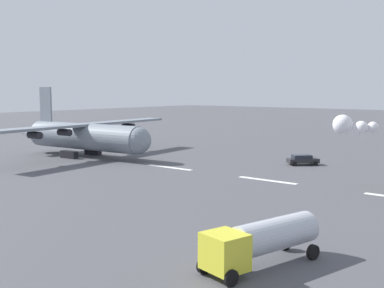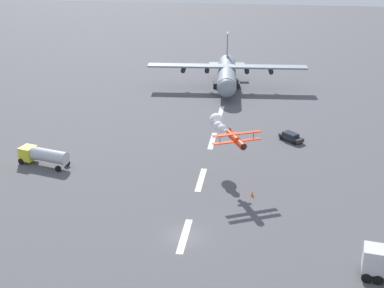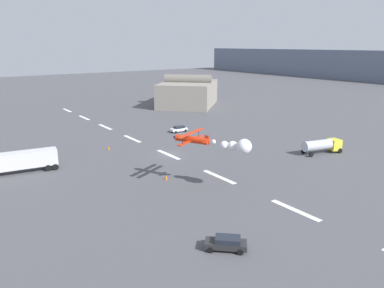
% 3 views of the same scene
% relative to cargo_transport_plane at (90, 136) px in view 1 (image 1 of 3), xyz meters
% --- Properties ---
extents(runway_stripe_6, '(8.00, 0.90, 0.01)m').
position_rel_cargo_transport_plane_xyz_m(runway_stripe_6, '(-33.04, -0.22, -3.58)').
color(runway_stripe_6, white).
rests_on(runway_stripe_6, ground).
extents(runway_stripe_7, '(8.00, 0.90, 0.01)m').
position_rel_cargo_transport_plane_xyz_m(runway_stripe_7, '(-17.04, -0.22, -3.58)').
color(runway_stripe_7, white).
rests_on(runway_stripe_7, ground).
extents(cargo_transport_plane, '(24.95, 37.95, 11.58)m').
position_rel_cargo_transport_plane_xyz_m(cargo_transport_plane, '(0.00, 0.00, 0.00)').
color(cargo_transport_plane, gray).
rests_on(cargo_transport_plane, ground).
extents(stunt_biplane_red, '(12.40, 8.44, 2.23)m').
position_rel_cargo_transport_plane_xyz_m(stunt_biplane_red, '(-44.97, -3.16, 3.57)').
color(stunt_biplane_red, red).
extents(fuel_tanker_truck, '(4.67, 8.89, 2.90)m').
position_rel_cargo_transport_plane_xyz_m(fuel_tanker_truck, '(-47.37, 25.75, -1.85)').
color(fuel_tanker_truck, yellow).
rests_on(fuel_tanker_truck, ground).
extents(followme_car_yellow, '(4.44, 4.53, 1.52)m').
position_rel_cargo_transport_plane_xyz_m(followme_car_yellow, '(-30.98, -14.31, -2.77)').
color(followme_car_yellow, '#262628').
rests_on(followme_car_yellow, ground).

